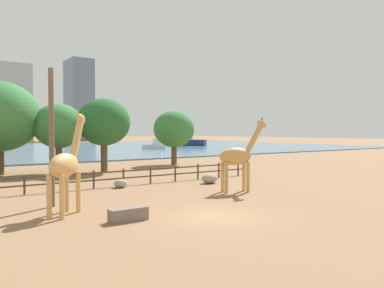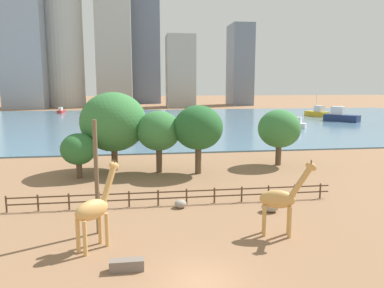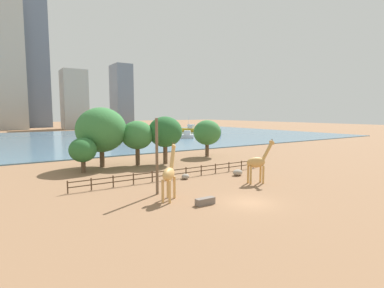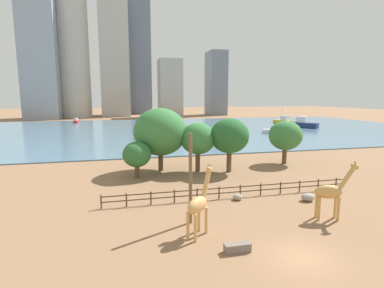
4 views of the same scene
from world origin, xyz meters
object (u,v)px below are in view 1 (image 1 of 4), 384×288
giraffe_companion (66,165)px  tree_right_tall (104,122)px  boat_barge (190,141)px  giraffe_tall (238,156)px  boulder_by_pole (210,178)px  boat_ferry (165,141)px  boulder_near_fence (121,183)px  tree_left_large (59,126)px  feeding_trough (128,214)px  utility_pole (52,138)px  boat_tug (155,145)px  tree_center_broad (174,129)px

giraffe_companion → tree_right_tall: size_ratio=0.70×
boat_barge → giraffe_tall: bearing=-70.9°
boulder_by_pole → boat_ferry: (41.65, 76.20, 0.88)m
boulder_near_fence → tree_left_large: size_ratio=0.14×
boulder_by_pole → tree_left_large: tree_left_large is taller
feeding_trough → boat_barge: size_ratio=0.21×
utility_pole → boat_ferry: bearing=55.4°
tree_right_tall → utility_pole: bearing=-120.6°
boulder_near_fence → tree_right_tall: bearing=74.0°
boulder_by_pole → boat_ferry: 86.84m
tree_left_large → tree_right_tall: tree_right_tall is taller
boulder_near_fence → giraffe_companion: bearing=-131.5°
giraffe_companion → tree_right_tall: 19.97m
boulder_near_fence → boat_tug: (30.09, 48.26, 0.69)m
utility_pole → giraffe_companion: bearing=-88.3°
tree_center_broad → boat_tug: tree_center_broad is taller
giraffe_tall → tree_left_large: size_ratio=0.74×
boat_ferry → boat_barge: boat_ferry is taller
utility_pole → boulder_by_pole: (12.59, 2.36, -3.35)m
giraffe_companion → feeding_trough: bearing=-102.6°
giraffe_companion → feeding_trough: size_ratio=2.90×
boulder_by_pole → tree_center_broad: tree_center_broad is taller
boulder_near_fence → tree_center_broad: size_ratio=0.14×
boulder_near_fence → tree_right_tall: size_ratio=0.13×
giraffe_tall → feeding_trough: bearing=-144.4°
boulder_near_fence → tree_center_broad: 19.79m
feeding_trough → tree_right_tall: tree_right_tall is taller
giraffe_tall → boulder_by_pole: giraffe_tall is taller
utility_pole → tree_left_large: utility_pole is taller
feeding_trough → tree_right_tall: 22.33m
tree_right_tall → boat_barge: bearing=47.8°
giraffe_tall → utility_pole: utility_pole is taller
giraffe_tall → boat_tug: bearing=82.6°
boulder_by_pole → boat_barge: (40.93, 61.94, 1.06)m
utility_pole → boat_barge: (53.52, 64.31, -2.28)m
boat_barge → boat_tug: bearing=-94.7°
boat_ferry → boat_tug: boat_ferry is taller
utility_pole → boat_ferry: size_ratio=0.99×
boulder_near_fence → boat_ferry: bearing=57.0°
boat_tug → giraffe_tall: bearing=103.7°
utility_pole → boat_tug: 63.71m
giraffe_companion → boat_tug: size_ratio=0.96×
boulder_by_pole → boat_tug: (23.40, 50.14, 0.61)m
giraffe_tall → boulder_near_fence: 8.75m
boat_ferry → boat_barge: bearing=156.2°
boulder_by_pole → tree_left_large: size_ratio=0.20×
tree_center_broad → boat_ferry: size_ratio=0.88×
giraffe_tall → giraffe_companion: size_ratio=0.97×
boulder_near_fence → tree_left_large: tree_left_large is taller
utility_pole → feeding_trough: bearing=-69.7°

